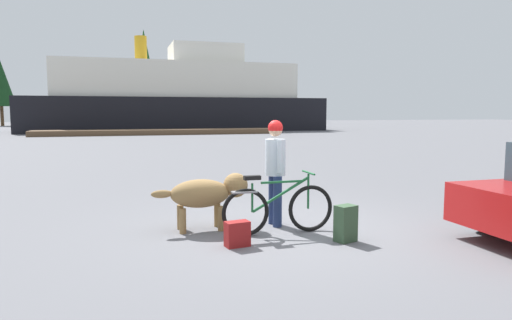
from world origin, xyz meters
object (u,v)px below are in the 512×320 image
dog (207,193)px  bicycle (278,208)px  handbag_pannier (237,234)px  ferry_boat (178,98)px  sailboat_moored (141,126)px  backpack (346,223)px  person_cyclist (275,163)px

dog → bicycle: bearing=-30.5°
handbag_pannier → ferry_boat: bearing=83.9°
handbag_pannier → sailboat_moored: bearing=89.1°
backpack → ferry_boat: 38.86m
handbag_pannier → person_cyclist: bearing=47.8°
backpack → sailboat_moored: bearing=91.4°
dog → handbag_pannier: 1.09m
bicycle → handbag_pannier: (-0.73, -0.44, -0.21)m
person_cyclist → dog: person_cyclist is taller
backpack → ferry_boat: (2.63, 38.67, 2.78)m
backpack → sailboat_moored: 38.38m
backpack → handbag_pannier: (-1.49, 0.20, -0.08)m
dog → ferry_boat: ferry_boat is taller
backpack → handbag_pannier: bearing=172.3°
handbag_pannier → ferry_boat: size_ratio=0.01×
bicycle → ferry_boat: size_ratio=0.06×
dog → sailboat_moored: 37.18m
dog → sailboat_moored: sailboat_moored is taller
bicycle → ferry_boat: 38.28m
bicycle → backpack: 1.01m
dog → backpack: size_ratio=2.90×
dog → handbag_pannier: bearing=-77.6°
person_cyclist → sailboat_moored: bearing=90.4°
bicycle → backpack: size_ratio=3.37×
person_cyclist → dog: 1.16m
bicycle → ferry_boat: ferry_boat is taller
bicycle → sailboat_moored: size_ratio=0.20×
ferry_boat → sailboat_moored: size_ratio=3.18×
bicycle → handbag_pannier: bicycle is taller
backpack → ferry_boat: bearing=86.1°
handbag_pannier → bicycle: bearing=31.2°
bicycle → dog: size_ratio=1.16×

